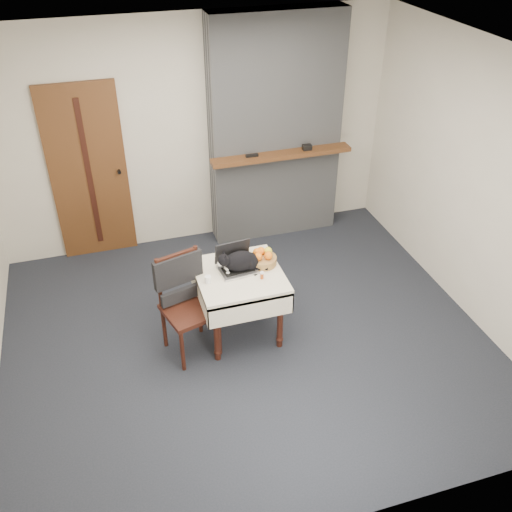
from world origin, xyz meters
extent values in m
plane|color=black|center=(0.00, 0.00, 0.00)|extent=(4.50, 4.50, 0.00)
cube|color=beige|center=(0.00, 2.00, 1.30)|extent=(4.50, 0.02, 2.60)
cube|color=beige|center=(2.25, 0.00, 1.30)|extent=(0.02, 4.00, 2.60)
cube|color=white|center=(0.00, 0.00, 2.60)|extent=(4.50, 4.00, 0.02)
cube|color=brown|center=(-1.20, 1.98, 1.00)|extent=(0.82, 0.05, 2.00)
cube|color=#34130E|center=(-1.20, 1.95, 1.00)|extent=(0.06, 0.01, 1.70)
cylinder|color=black|center=(-0.88, 1.93, 1.00)|extent=(0.04, 0.06, 0.04)
cube|color=gray|center=(0.90, 1.85, 1.30)|extent=(1.50, 0.30, 2.60)
cube|color=brown|center=(0.90, 1.61, 1.10)|extent=(1.62, 0.18, 0.05)
cube|color=black|center=(0.55, 1.61, 1.14)|extent=(0.14, 0.04, 0.03)
cube|color=black|center=(1.20, 1.61, 1.16)|extent=(0.10, 0.07, 0.06)
cylinder|color=#34130E|center=(-0.33, -0.20, 0.32)|extent=(0.06, 0.06, 0.64)
sphere|color=#34130E|center=(-0.33, -0.20, 0.08)|extent=(0.07, 0.07, 0.07)
cylinder|color=#34130E|center=(0.27, -0.20, 0.32)|extent=(0.06, 0.06, 0.64)
sphere|color=#34130E|center=(0.27, -0.20, 0.08)|extent=(0.07, 0.07, 0.07)
cylinder|color=#34130E|center=(-0.33, 0.40, 0.32)|extent=(0.06, 0.06, 0.64)
sphere|color=#34130E|center=(-0.33, 0.40, 0.08)|extent=(0.07, 0.07, 0.07)
cylinder|color=#34130E|center=(0.27, 0.40, 0.32)|extent=(0.06, 0.06, 0.64)
sphere|color=#34130E|center=(0.27, 0.40, 0.08)|extent=(0.07, 0.07, 0.07)
cube|color=#F4E6CF|center=(-0.03, 0.10, 0.67)|extent=(0.78, 0.78, 0.06)
cube|color=#F4E6CF|center=(-0.03, -0.28, 0.56)|extent=(0.78, 0.01, 0.22)
cube|color=#F4E6CF|center=(-0.03, 0.49, 0.56)|extent=(0.78, 0.01, 0.22)
cube|color=#F4E6CF|center=(-0.41, 0.10, 0.56)|extent=(0.01, 0.78, 0.22)
cube|color=#F4E6CF|center=(0.36, 0.10, 0.56)|extent=(0.01, 0.78, 0.22)
cube|color=#B7B7BC|center=(-0.03, 0.13, 0.71)|extent=(0.36, 0.26, 0.02)
cube|color=black|center=(-0.03, 0.13, 0.72)|extent=(0.29, 0.18, 0.00)
cube|color=black|center=(-0.04, 0.27, 0.83)|extent=(0.34, 0.09, 0.23)
cube|color=#9FBAE9|center=(-0.04, 0.27, 0.83)|extent=(0.31, 0.08, 0.21)
ellipsoid|color=black|center=(0.00, 0.15, 0.80)|extent=(0.31, 0.19, 0.19)
ellipsoid|color=black|center=(0.09, 0.15, 0.78)|extent=(0.16, 0.18, 0.16)
sphere|color=black|center=(-0.16, 0.14, 0.84)|extent=(0.12, 0.12, 0.11)
ellipsoid|color=white|center=(-0.19, 0.14, 0.82)|extent=(0.05, 0.06, 0.05)
ellipsoid|color=white|center=(-0.13, 0.14, 0.76)|extent=(0.05, 0.07, 0.08)
cone|color=black|center=(-0.15, 0.11, 0.90)|extent=(0.04, 0.04, 0.05)
cone|color=black|center=(-0.15, 0.18, 0.90)|extent=(0.04, 0.04, 0.05)
cylinder|color=black|center=(0.16, 0.09, 0.72)|extent=(0.17, 0.08, 0.03)
sphere|color=white|center=(-0.13, 0.11, 0.72)|extent=(0.04, 0.04, 0.04)
sphere|color=white|center=(-0.13, 0.18, 0.72)|extent=(0.04, 0.04, 0.04)
cylinder|color=white|center=(-0.33, 0.05, 0.73)|extent=(0.06, 0.06, 0.07)
cylinder|color=#9F4113|center=(0.15, -0.04, 0.73)|extent=(0.03, 0.03, 0.06)
cylinder|color=white|center=(0.15, -0.04, 0.76)|extent=(0.03, 0.03, 0.01)
cylinder|color=olive|center=(0.22, 0.19, 0.74)|extent=(0.26, 0.26, 0.07)
sphere|color=orange|center=(0.17, 0.15, 0.81)|extent=(0.08, 0.08, 0.08)
sphere|color=orange|center=(0.26, 0.14, 0.81)|extent=(0.08, 0.08, 0.08)
sphere|color=orange|center=(0.22, 0.24, 0.81)|extent=(0.08, 0.08, 0.08)
sphere|color=gold|center=(0.29, 0.22, 0.81)|extent=(0.08, 0.08, 0.08)
sphere|color=orange|center=(0.18, 0.23, 0.81)|extent=(0.08, 0.08, 0.08)
cube|color=black|center=(0.20, 0.15, 0.70)|extent=(0.15, 0.06, 0.01)
cube|color=#34130E|center=(-0.52, -0.01, 0.47)|extent=(0.54, 0.54, 0.04)
cylinder|color=#34130E|center=(-0.65, -0.24, 0.23)|extent=(0.04, 0.04, 0.47)
cylinder|color=#34130E|center=(-0.29, -0.14, 0.23)|extent=(0.04, 0.04, 0.47)
cylinder|color=#34130E|center=(-0.75, 0.12, 0.23)|extent=(0.04, 0.04, 0.47)
cylinder|color=#34130E|center=(-0.39, 0.22, 0.23)|extent=(0.04, 0.04, 0.47)
cylinder|color=#34130E|center=(-0.75, 0.12, 0.73)|extent=(0.04, 0.04, 0.52)
cylinder|color=#34130E|center=(-0.39, 0.22, 0.73)|extent=(0.04, 0.04, 0.52)
cube|color=#34130E|center=(-0.57, 0.17, 0.83)|extent=(0.37, 0.13, 0.29)
cube|color=black|center=(-0.57, 0.16, 0.81)|extent=(0.46, 0.18, 0.29)
camera|label=1|loc=(-1.12, -3.97, 3.72)|focal=40.00mm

